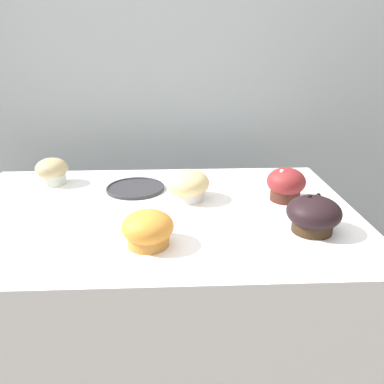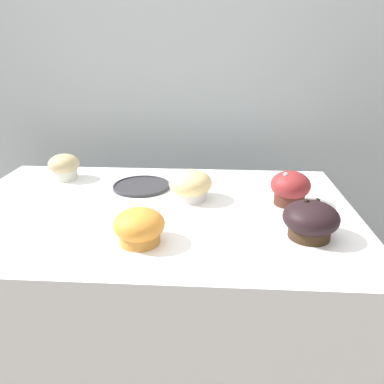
{
  "view_description": "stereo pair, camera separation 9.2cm",
  "coord_description": "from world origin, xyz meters",
  "px_view_note": "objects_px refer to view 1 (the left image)",
  "views": [
    {
      "loc": [
        0.06,
        -0.85,
        1.27
      ],
      "look_at": [
        0.1,
        0.0,
        0.93
      ],
      "focal_mm": 35.0,
      "sensor_mm": 36.0,
      "label": 1
    },
    {
      "loc": [
        0.15,
        -0.85,
        1.27
      ],
      "look_at": [
        0.1,
        0.0,
        0.93
      ],
      "focal_mm": 35.0,
      "sensor_mm": 36.0,
      "label": 2
    }
  ],
  "objects_px": {
    "muffin_back_right": "(313,215)",
    "muffin_front_right": "(52,171)",
    "muffin_front_center": "(286,184)",
    "muffin_back_left": "(188,185)",
    "muffin_front_left": "(148,229)",
    "serving_plate": "(135,188)"
  },
  "relations": [
    {
      "from": "muffin_back_right",
      "to": "muffin_front_right",
      "type": "distance_m",
      "value": 0.73
    },
    {
      "from": "muffin_front_center",
      "to": "muffin_back_right",
      "type": "bearing_deg",
      "value": -86.57
    },
    {
      "from": "muffin_back_left",
      "to": "muffin_back_right",
      "type": "xyz_separation_m",
      "value": [
        0.27,
        -0.19,
        0.0
      ]
    },
    {
      "from": "muffin_front_center",
      "to": "muffin_front_left",
      "type": "relative_size",
      "value": 0.94
    },
    {
      "from": "muffin_back_right",
      "to": "serving_plate",
      "type": "bearing_deg",
      "value": 146.52
    },
    {
      "from": "muffin_back_left",
      "to": "serving_plate",
      "type": "xyz_separation_m",
      "value": [
        -0.15,
        0.08,
        -0.03
      ]
    },
    {
      "from": "muffin_front_left",
      "to": "muffin_front_right",
      "type": "bearing_deg",
      "value": 128.93
    },
    {
      "from": "muffin_back_left",
      "to": "serving_plate",
      "type": "distance_m",
      "value": 0.17
    },
    {
      "from": "muffin_back_left",
      "to": "muffin_front_left",
      "type": "bearing_deg",
      "value": -110.46
    },
    {
      "from": "muffin_front_left",
      "to": "muffin_front_right",
      "type": "height_order",
      "value": "muffin_front_right"
    },
    {
      "from": "muffin_front_left",
      "to": "serving_plate",
      "type": "relative_size",
      "value": 0.64
    },
    {
      "from": "muffin_back_right",
      "to": "muffin_front_right",
      "type": "xyz_separation_m",
      "value": [
        -0.66,
        0.33,
        0.0
      ]
    },
    {
      "from": "muffin_front_left",
      "to": "muffin_back_right",
      "type": "bearing_deg",
      "value": 7.16
    },
    {
      "from": "muffin_front_right",
      "to": "muffin_back_left",
      "type": "bearing_deg",
      "value": -19.03
    },
    {
      "from": "muffin_front_right",
      "to": "serving_plate",
      "type": "height_order",
      "value": "muffin_front_right"
    },
    {
      "from": "muffin_front_left",
      "to": "muffin_front_right",
      "type": "xyz_separation_m",
      "value": [
        -0.3,
        0.37,
        0.0
      ]
    },
    {
      "from": "serving_plate",
      "to": "muffin_back_right",
      "type": "bearing_deg",
      "value": -33.48
    },
    {
      "from": "muffin_back_left",
      "to": "serving_plate",
      "type": "bearing_deg",
      "value": 151.89
    },
    {
      "from": "muffin_front_center",
      "to": "serving_plate",
      "type": "xyz_separation_m",
      "value": [
        -0.4,
        0.09,
        -0.04
      ]
    },
    {
      "from": "muffin_back_left",
      "to": "serving_plate",
      "type": "relative_size",
      "value": 0.69
    },
    {
      "from": "serving_plate",
      "to": "muffin_front_center",
      "type": "bearing_deg",
      "value": -13.16
    },
    {
      "from": "muffin_back_left",
      "to": "muffin_front_center",
      "type": "bearing_deg",
      "value": -3.54
    }
  ]
}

